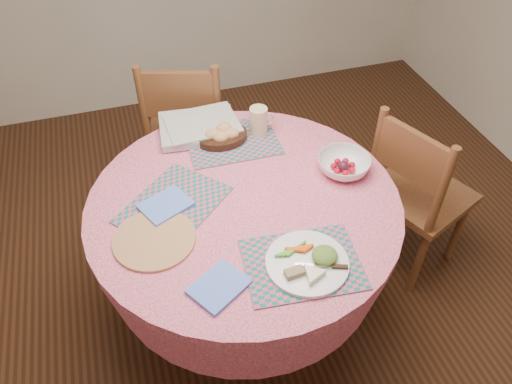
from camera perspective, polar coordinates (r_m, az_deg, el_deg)
ground at (r=2.54m, az=-1.11°, el=-13.17°), size 4.00×4.00×0.00m
dining_table at (r=2.10m, az=-1.31°, el=-4.75°), size 1.24×1.24×0.75m
chair_right at (r=2.50m, az=17.74°, el=-0.04°), size 0.54×0.55×0.93m
chair_back at (r=2.76m, az=-7.84°, el=7.08°), size 0.55×0.54×0.96m
placemat_front at (r=1.75m, az=5.30°, el=-8.17°), size 0.43×0.34×0.01m
placemat_left at (r=1.96m, az=-9.40°, el=-1.43°), size 0.50×0.49×0.01m
placemat_back at (r=2.24m, az=-2.72°, el=5.83°), size 0.41×0.31×0.01m
wicker_trivet at (r=1.84m, az=-11.53°, el=-5.32°), size 0.30×0.30×0.01m
napkin_near at (r=1.68m, az=-4.26°, el=-10.75°), size 0.23×0.21×0.01m
napkin_far at (r=1.95m, az=-10.28°, el=-1.51°), size 0.22×0.20×0.01m
dinner_plate at (r=1.73m, az=6.15°, el=-7.95°), size 0.29×0.29×0.05m
bread_bowl at (r=2.23m, az=-3.93°, el=6.51°), size 0.23×0.23×0.08m
latte_mug at (r=2.25m, az=0.35°, el=8.15°), size 0.12×0.08×0.13m
fruit_bowl at (r=2.09m, az=9.98°, el=3.05°), size 0.28×0.28×0.07m
newspaper_stack at (r=2.30m, az=-6.58°, el=7.43°), size 0.37×0.30×0.04m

